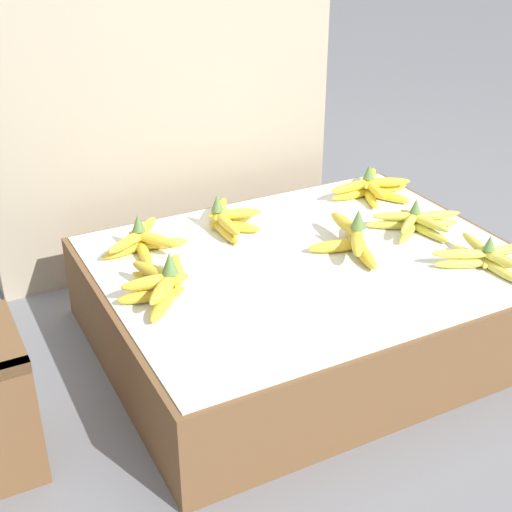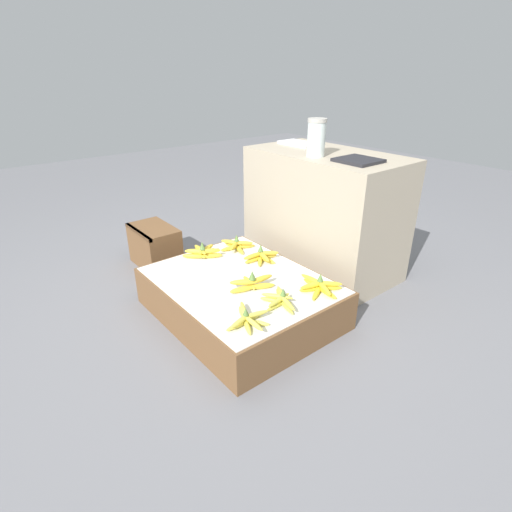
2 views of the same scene
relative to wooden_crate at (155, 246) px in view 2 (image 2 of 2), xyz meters
name	(u,v)px [view 2 (image 2 of 2)]	position (x,y,z in m)	size (l,w,h in m)	color
ground_plane	(241,314)	(0.89, 0.09, -0.15)	(10.00, 10.00, 0.00)	slate
display_platform	(240,297)	(0.89, 0.09, -0.03)	(1.01, 0.80, 0.23)	brown
back_vendor_table	(323,213)	(0.75, 0.89, 0.25)	(1.03, 0.56, 0.80)	tan
wooden_crate	(155,246)	(0.00, 0.00, 0.00)	(0.38, 0.24, 0.29)	brown
banana_bunch_front_right	(247,319)	(1.24, -0.14, 0.10)	(0.25, 0.23, 0.08)	#DBCC4C
banana_bunch_middle_left	(203,252)	(0.51, 0.08, 0.11)	(0.20, 0.23, 0.11)	gold
banana_bunch_middle_midright	(252,283)	(1.00, 0.07, 0.11)	(0.19, 0.26, 0.11)	gold
banana_bunch_middle_right	(281,300)	(1.21, 0.09, 0.11)	(0.24, 0.19, 0.09)	gold
banana_bunch_back_left	(236,245)	(0.55, 0.31, 0.11)	(0.22, 0.23, 0.10)	gold
banana_bunch_back_midleft	(261,257)	(0.78, 0.33, 0.11)	(0.15, 0.23, 0.10)	gold
banana_bunch_back_right	(319,286)	(1.25, 0.33, 0.11)	(0.26, 0.22, 0.10)	yellow
glass_jar	(316,138)	(0.78, 0.74, 0.76)	(0.11, 0.11, 0.22)	silver
foam_tray_white	(299,143)	(0.43, 0.95, 0.66)	(0.28, 0.16, 0.02)	white
foam_tray_dark	(358,160)	(1.04, 0.82, 0.66)	(0.23, 0.22, 0.02)	#232328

